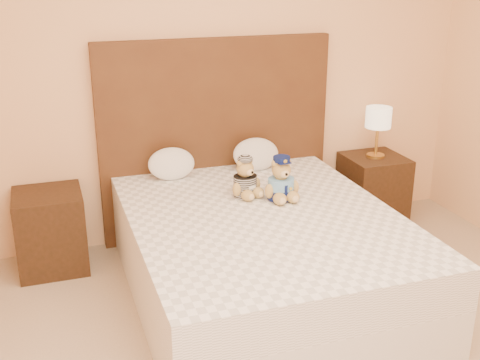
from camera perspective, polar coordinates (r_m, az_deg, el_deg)
The scene contains 10 objects.
room_walls at distance 2.71m, azimuth 8.47°, elevation 15.61°, with size 4.04×4.52×2.72m.
bed at distance 3.80m, azimuth 2.22°, elevation -7.11°, with size 1.60×2.00×0.55m.
headboard at distance 4.52m, azimuth -2.26°, elevation 3.86°, with size 1.75×0.08×1.50m, color #4F3017.
nightstand_left at distance 4.32m, azimuth -17.51°, elevation -4.62°, with size 0.45×0.45×0.55m, color #3A2012.
nightstand_right at distance 4.97m, azimuth 12.47°, elevation -0.85°, with size 0.45×0.45×0.55m, color #3A2012.
lamp at distance 4.80m, azimuth 12.98°, elevation 5.56°, with size 0.20×0.20×0.40m.
teddy_police at distance 3.87m, azimuth 3.92°, elevation 0.16°, with size 0.25×0.24×0.29m, color #A78041, non-canonical shape.
teddy_prisoner at distance 3.92m, azimuth 0.49°, elevation 0.26°, with size 0.23×0.22×0.26m, color #A78041, non-canonical shape.
pillow_left at distance 4.28m, azimuth -6.53°, elevation 1.68°, with size 0.33×0.22×0.24m, color white.
pillow_right at distance 4.45m, azimuth 1.52°, elevation 2.60°, with size 0.35×0.23×0.25m, color white.
Camera 1 is at (-1.22, -1.95, 2.01)m, focal length 45.00 mm.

